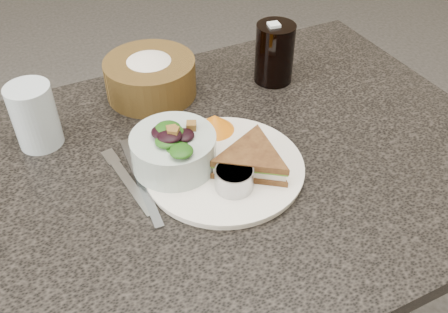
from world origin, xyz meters
TOP-DOWN VIEW (x-y plane):
  - dining_table at (0.00, 0.00)m, footprint 1.00×0.70m
  - dinner_plate at (0.00, -0.02)m, footprint 0.26×0.26m
  - sandwich at (0.04, -0.05)m, footprint 0.20×0.20m
  - salad_bowl at (-0.07, 0.01)m, footprint 0.16×0.16m
  - dressing_ramekin at (-0.01, -0.08)m, footprint 0.08×0.08m
  - orange_wedge at (0.03, 0.07)m, footprint 0.10×0.10m
  - fork at (-0.15, 0.01)m, footprint 0.03×0.16m
  - knife at (-0.13, 0.01)m, footprint 0.03×0.22m
  - bread_basket at (-0.03, 0.24)m, footprint 0.18×0.18m
  - cola_glass at (0.21, 0.18)m, footprint 0.08×0.08m
  - water_glass at (-0.25, 0.18)m, footprint 0.10×0.10m

SIDE VIEW (x-z plane):
  - dining_table at x=0.00m, z-range 0.00..0.75m
  - fork at x=-0.15m, z-range 0.75..0.75m
  - knife at x=-0.13m, z-range 0.75..0.75m
  - dinner_plate at x=0.00m, z-range 0.75..0.76m
  - orange_wedge at x=0.03m, z-range 0.76..0.79m
  - dressing_ramekin at x=-0.01m, z-range 0.76..0.80m
  - sandwich at x=0.04m, z-range 0.76..0.80m
  - bread_basket at x=-0.03m, z-range 0.75..0.85m
  - salad_bowl at x=-0.07m, z-range 0.76..0.84m
  - water_glass at x=-0.25m, z-range 0.75..0.86m
  - cola_glass at x=0.21m, z-range 0.75..0.88m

